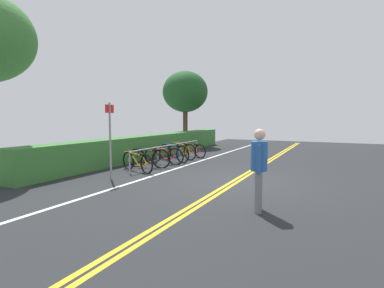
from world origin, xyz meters
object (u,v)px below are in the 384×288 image
bicycle_3 (174,153)px  bicycle_2 (164,156)px  bicycle_1 (149,158)px  tree_mid (185,92)px  bicycle_0 (137,162)px  bicycle_5 (192,150)px  pedestrian (259,164)px  sign_post_near (110,134)px  bicycle_4 (182,151)px  bike_rack (169,149)px

bicycle_3 → bicycle_2: bearing=-178.6°
bicycle_2 → bicycle_1: bearing=174.4°
tree_mid → bicycle_2: bearing=-159.2°
bicycle_0 → tree_mid: tree_mid is taller
bicycle_3 → bicycle_5: 1.65m
bicycle_5 → bicycle_2: bearing=179.6°
bicycle_2 → pedestrian: bearing=-132.4°
bicycle_5 → sign_post_near: sign_post_near is taller
bicycle_5 → pedestrian: bearing=-145.1°
tree_mid → sign_post_near: bearing=-164.7°
bicycle_3 → bicycle_5: bearing=-1.3°
pedestrian → bicycle_4: bearing=38.8°
bicycle_4 → bike_rack: bearing=-175.3°
pedestrian → tree_mid: 14.07m
bicycle_0 → bicycle_1: 0.85m
bicycle_1 → bicycle_5: (3.38, -0.11, -0.03)m
sign_post_near → bicycle_1: bearing=5.1°
bicycle_1 → bicycle_4: bicycle_4 is taller
pedestrian → bicycle_5: bearing=34.9°
bicycle_2 → tree_mid: (7.21, 2.74, 3.09)m
bicycle_5 → pedestrian: pedestrian is taller
bike_rack → bicycle_1: bearing=173.7°
bike_rack → pedestrian: pedestrian is taller
bicycle_1 → bicycle_2: (0.92, -0.09, -0.02)m
bicycle_0 → bicycle_1: bicycle_1 is taller
bike_rack → tree_mid: size_ratio=1.11×
bike_rack → bicycle_0: size_ratio=3.11×
bicycle_1 → bicycle_2: size_ratio=1.01×
bicycle_1 → tree_mid: size_ratio=0.35×
bike_rack → bicycle_4: bike_rack is taller
bicycle_0 → bicycle_1: (0.85, 0.09, 0.02)m
sign_post_near → bike_rack: bearing=1.1°
tree_mid → bicycle_1: bearing=-162.0°
pedestrian → bicycle_2: bearing=47.6°
bike_rack → bicycle_4: size_ratio=3.21×
bicycle_1 → bicycle_0: bearing=-174.1°
pedestrian → tree_mid: size_ratio=0.35×
bicycle_0 → bicycle_2: 1.77m
bicycle_1 → tree_mid: tree_mid is taller
bike_rack → sign_post_near: sign_post_near is taller
pedestrian → tree_mid: tree_mid is taller
bicycle_2 → sign_post_near: size_ratio=0.73×
bike_rack → bicycle_4: bearing=4.7°
bike_rack → sign_post_near: 3.67m
bike_rack → tree_mid: tree_mid is taller
bicycle_1 → bicycle_4: (2.59, -0.03, 0.00)m
sign_post_near → tree_mid: size_ratio=0.48×
sign_post_near → tree_mid: bearing=15.3°
bicycle_5 → bicycle_3: bearing=178.7°
bicycle_1 → bicycle_2: bicycle_1 is taller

